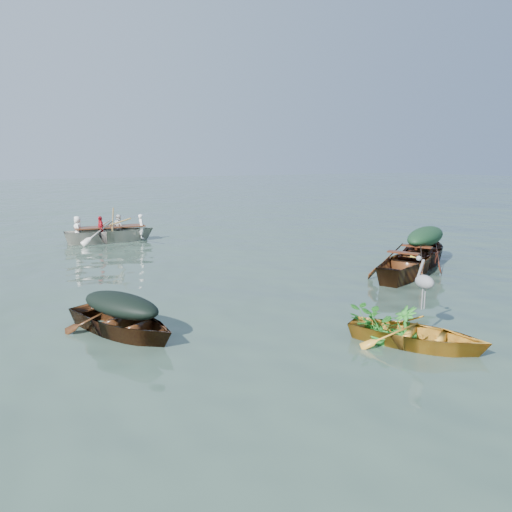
{
  "coord_description": "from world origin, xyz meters",
  "views": [
    {
      "loc": [
        -6.3,
        -8.49,
        3.02
      ],
      "look_at": [
        -0.41,
        2.83,
        0.5
      ],
      "focal_mm": 35.0,
      "sensor_mm": 36.0,
      "label": 1
    }
  ],
  "objects_px": {
    "yellow_dinghy": "(416,346)",
    "rowed_boat": "(111,242)",
    "green_tarp_boat": "(424,264)",
    "heron": "(424,290)",
    "open_wooden_boat": "(409,275)",
    "dark_covered_boat": "(122,334)"
  },
  "relations": [
    {
      "from": "yellow_dinghy",
      "to": "heron",
      "type": "relative_size",
      "value": 3.01
    },
    {
      "from": "heron",
      "to": "rowed_boat",
      "type": "bearing_deg",
      "value": 70.53
    },
    {
      "from": "dark_covered_boat",
      "to": "heron",
      "type": "bearing_deg",
      "value": -53.79
    },
    {
      "from": "green_tarp_boat",
      "to": "open_wooden_boat",
      "type": "distance_m",
      "value": 1.59
    },
    {
      "from": "yellow_dinghy",
      "to": "green_tarp_boat",
      "type": "relative_size",
      "value": 0.59
    },
    {
      "from": "rowed_boat",
      "to": "open_wooden_boat",
      "type": "bearing_deg",
      "value": -143.2
    },
    {
      "from": "green_tarp_boat",
      "to": "rowed_boat",
      "type": "distance_m",
      "value": 10.85
    },
    {
      "from": "green_tarp_boat",
      "to": "rowed_boat",
      "type": "bearing_deg",
      "value": 11.13
    },
    {
      "from": "open_wooden_boat",
      "to": "heron",
      "type": "relative_size",
      "value": 5.02
    },
    {
      "from": "yellow_dinghy",
      "to": "open_wooden_boat",
      "type": "xyz_separation_m",
      "value": [
        3.58,
        3.84,
        0.0
      ]
    },
    {
      "from": "yellow_dinghy",
      "to": "green_tarp_boat",
      "type": "height_order",
      "value": "green_tarp_boat"
    },
    {
      "from": "open_wooden_boat",
      "to": "rowed_boat",
      "type": "xyz_separation_m",
      "value": [
        -5.89,
        8.88,
        0.0
      ]
    },
    {
      "from": "rowed_boat",
      "to": "dark_covered_boat",
      "type": "bearing_deg",
      "value": 172.82
    },
    {
      "from": "dark_covered_boat",
      "to": "rowed_boat",
      "type": "relative_size",
      "value": 0.73
    },
    {
      "from": "green_tarp_boat",
      "to": "open_wooden_boat",
      "type": "height_order",
      "value": "green_tarp_boat"
    },
    {
      "from": "open_wooden_boat",
      "to": "heron",
      "type": "xyz_separation_m",
      "value": [
        -3.14,
        -3.51,
        0.82
      ]
    },
    {
      "from": "rowed_boat",
      "to": "heron",
      "type": "relative_size",
      "value": 4.83
    },
    {
      "from": "yellow_dinghy",
      "to": "rowed_boat",
      "type": "distance_m",
      "value": 12.93
    },
    {
      "from": "dark_covered_boat",
      "to": "green_tarp_boat",
      "type": "xyz_separation_m",
      "value": [
        9.09,
        1.88,
        0.0
      ]
    },
    {
      "from": "yellow_dinghy",
      "to": "open_wooden_boat",
      "type": "relative_size",
      "value": 0.6
    },
    {
      "from": "yellow_dinghy",
      "to": "heron",
      "type": "bearing_deg",
      "value": 5.19
    },
    {
      "from": "green_tarp_boat",
      "to": "heron",
      "type": "height_order",
      "value": "heron"
    }
  ]
}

